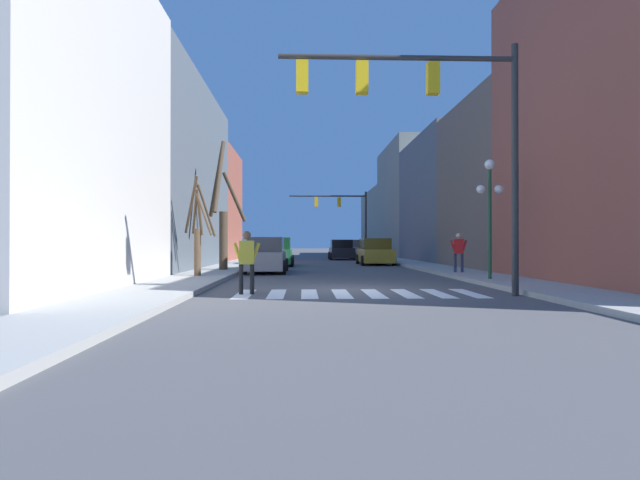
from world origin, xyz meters
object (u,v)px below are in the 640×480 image
object	(u,v)px
street_lamp_right_corner	(490,194)
car_parked_right_far	(276,253)
pedestrian_crossing_street	(250,248)
car_at_intersection	(266,256)
car_parked_right_near	(351,249)
pedestrian_waiting_at_curb	(247,257)
traffic_signal_far	(343,210)
traffic_signal_near	(430,109)
street_tree_right_mid	(223,215)
street_tree_right_far	(198,232)
car_driving_away_lane	(375,252)
car_driving_toward_lane	(341,250)
pedestrian_on_right_sidewalk	(459,249)

from	to	relation	value
street_lamp_right_corner	car_parked_right_far	distance (m)	15.98
car_parked_right_far	pedestrian_crossing_street	size ratio (longest dim) A/B	2.57
car_at_intersection	pedestrian_crossing_street	world-z (taller)	pedestrian_crossing_street
car_parked_right_near	pedestrian_waiting_at_curb	xyz separation A→B (m)	(-6.29, -35.32, 0.23)
traffic_signal_far	traffic_signal_near	bearing A→B (deg)	-90.44
traffic_signal_near	street_tree_right_mid	size ratio (longest dim) A/B	1.10
car_at_intersection	street_tree_right_far	size ratio (longest dim) A/B	1.20
street_tree_right_mid	pedestrian_waiting_at_curb	bearing A→B (deg)	-77.32
car_driving_away_lane	car_parked_right_near	bearing A→B (deg)	-0.02
traffic_signal_near	car_driving_away_lane	world-z (taller)	traffic_signal_near
car_driving_toward_lane	traffic_signal_near	bearing A→B (deg)	-179.84
car_driving_away_lane	street_tree_right_far	bearing A→B (deg)	145.18
car_driving_away_lane	car_parked_right_far	bearing A→B (deg)	104.66
pedestrian_on_right_sidewalk	car_parked_right_far	bearing A→B (deg)	-39.68
traffic_signal_near	car_at_intersection	xyz separation A→B (m)	(-5.16, 10.87, -4.20)
street_lamp_right_corner	car_at_intersection	xyz separation A→B (m)	(-8.35, 6.66, -2.35)
traffic_signal_far	pedestrian_waiting_at_curb	bearing A→B (deg)	-99.51
traffic_signal_far	street_lamp_right_corner	size ratio (longest dim) A/B	1.65
traffic_signal_near	traffic_signal_far	size ratio (longest dim) A/B	0.97
car_at_intersection	pedestrian_on_right_sidewalk	world-z (taller)	pedestrian_on_right_sidewalk
car_driving_toward_lane	traffic_signal_far	bearing A→B (deg)	-9.24
pedestrian_waiting_at_curb	street_tree_right_far	world-z (taller)	street_tree_right_far
traffic_signal_far	pedestrian_on_right_sidewalk	world-z (taller)	traffic_signal_far
car_parked_right_near	car_parked_right_far	xyz separation A→B (m)	(-6.39, -18.28, 0.00)
car_parked_right_far	car_driving_away_lane	bearing A→B (deg)	-75.34
car_at_intersection	street_tree_right_mid	xyz separation A→B (m)	(-2.09, -0.02, 1.97)
traffic_signal_far	pedestrian_on_right_sidewalk	distance (m)	23.85
car_driving_away_lane	car_at_intersection	distance (m)	10.69
traffic_signal_near	street_tree_right_mid	xyz separation A→B (m)	(-7.25, 10.85, -2.23)
street_tree_right_far	street_lamp_right_corner	bearing A→B (deg)	-12.64
pedestrian_crossing_street	street_tree_right_mid	bearing A→B (deg)	163.51
street_lamp_right_corner	street_tree_right_mid	xyz separation A→B (m)	(-10.45, 6.64, -0.39)
traffic_signal_near	car_driving_away_lane	distance (m)	19.86
car_parked_right_near	pedestrian_waiting_at_curb	distance (m)	35.88
car_driving_toward_lane	pedestrian_on_right_sidewalk	xyz separation A→B (m)	(3.44, -21.44, 0.36)
car_parked_right_near	pedestrian_on_right_sidewalk	bearing A→B (deg)	-175.82
car_parked_right_near	pedestrian_crossing_street	distance (m)	18.98
pedestrian_crossing_street	pedestrian_on_right_sidewalk	world-z (taller)	pedestrian_on_right_sidewalk
pedestrian_waiting_at_curb	street_tree_right_mid	xyz separation A→B (m)	(-2.29, 10.20, 1.72)
car_parked_right_far	car_driving_toward_lane	world-z (taller)	car_parked_right_far
car_parked_right_far	street_tree_right_far	xyz separation A→B (m)	(-2.48, -11.07, 1.04)
pedestrian_crossing_street	car_parked_right_far	bearing A→B (deg)	-136.51
car_driving_away_lane	car_driving_toward_lane	bearing A→B (deg)	7.76
car_at_intersection	car_driving_away_lane	bearing A→B (deg)	-37.34
traffic_signal_far	street_tree_right_mid	distance (m)	22.19
street_tree_right_far	car_driving_toward_lane	bearing A→B (deg)	72.08
traffic_signal_far	street_tree_right_mid	xyz separation A→B (m)	(-7.49, -20.82, -1.66)
pedestrian_waiting_at_curb	traffic_signal_far	bearing A→B (deg)	73.71
car_at_intersection	street_tree_right_far	distance (m)	4.99
car_parked_right_far	pedestrian_crossing_street	world-z (taller)	pedestrian_crossing_street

